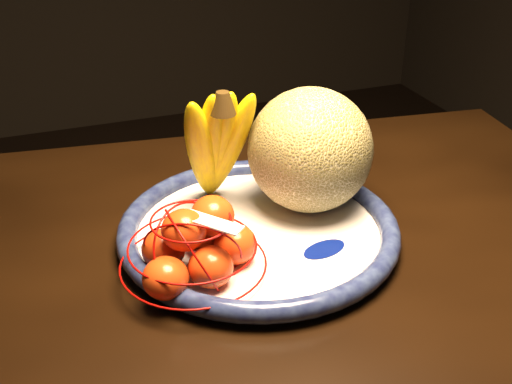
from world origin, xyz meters
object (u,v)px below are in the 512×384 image
object	(u,v)px
fruit_bowl	(258,230)
mandarin_bag	(196,246)
dining_table	(133,339)
cantaloupe	(310,150)
banana_bunch	(215,141)

from	to	relation	value
fruit_bowl	mandarin_bag	xyz separation A→B (m)	(-0.10, -0.06, 0.03)
dining_table	fruit_bowl	bearing A→B (deg)	22.02
cantaloupe	banana_bunch	xyz separation A→B (m)	(-0.12, 0.05, 0.01)
dining_table	mandarin_bag	size ratio (longest dim) A/B	7.19
fruit_bowl	dining_table	bearing A→B (deg)	-165.31
fruit_bowl	banana_bunch	size ratio (longest dim) A/B	1.91
fruit_bowl	mandarin_bag	distance (m)	0.12
cantaloupe	banana_bunch	size ratio (longest dim) A/B	0.87
banana_bunch	mandarin_bag	size ratio (longest dim) A/B	0.92
dining_table	mandarin_bag	xyz separation A→B (m)	(0.09, -0.01, 0.13)
dining_table	banana_bunch	xyz separation A→B (m)	(0.16, 0.14, 0.20)
cantaloupe	mandarin_bag	world-z (taller)	cantaloupe
cantaloupe	banana_bunch	world-z (taller)	banana_bunch
banana_bunch	mandarin_bag	world-z (taller)	banana_bunch
banana_bunch	cantaloupe	bearing A→B (deg)	-22.19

